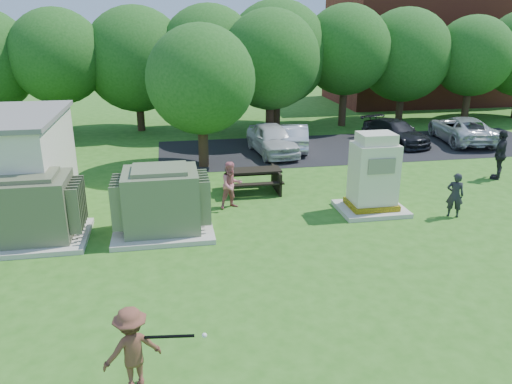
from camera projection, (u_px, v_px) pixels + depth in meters
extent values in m
plane|color=#2D6619|center=(286.00, 300.00, 11.62)|extent=(120.00, 120.00, 0.00)
cube|color=maroon|center=(433.00, 48.00, 38.39)|extent=(15.00, 8.00, 8.00)
cube|color=#232326|center=(358.00, 147.00, 25.33)|extent=(20.00, 6.00, 0.01)
cube|color=beige|center=(36.00, 239.00, 14.69)|extent=(3.00, 2.40, 0.15)
cube|color=#5C6347|center=(31.00, 208.00, 14.37)|extent=(2.20, 1.80, 1.80)
cube|color=#5C6347|center=(26.00, 176.00, 14.05)|extent=(1.60, 1.30, 0.12)
cube|color=#5C6347|center=(77.00, 204.00, 14.57)|extent=(0.32, 1.50, 1.35)
cube|color=beige|center=(164.00, 230.00, 15.31)|extent=(3.00, 2.40, 0.15)
cube|color=#626E4D|center=(162.00, 200.00, 14.99)|extent=(2.20, 1.80, 1.80)
cube|color=#626E4D|center=(159.00, 169.00, 14.67)|extent=(1.60, 1.30, 0.12)
cube|color=#626E4D|center=(118.00, 202.00, 14.76)|extent=(0.32, 1.50, 1.35)
cube|color=#626E4D|center=(204.00, 197.00, 15.19)|extent=(0.32, 1.50, 1.35)
cube|color=beige|center=(371.00, 209.00, 16.99)|extent=(2.22, 1.82, 0.15)
cube|color=yellow|center=(371.00, 204.00, 16.93)|extent=(1.56, 1.26, 0.18)
cube|color=beige|center=(374.00, 173.00, 16.57)|extent=(1.41, 1.11, 2.02)
cube|color=beige|center=(376.00, 138.00, 16.18)|extent=(1.16, 0.91, 0.35)
cube|color=gray|center=(382.00, 166.00, 15.89)|extent=(0.91, 0.04, 0.50)
cube|color=black|center=(253.00, 170.00, 18.60)|extent=(2.06, 0.80, 0.07)
cube|color=black|center=(250.00, 174.00, 19.30)|extent=(2.06, 0.29, 0.06)
cube|color=black|center=(256.00, 184.00, 18.13)|extent=(2.06, 0.29, 0.06)
cube|color=black|center=(230.00, 182.00, 18.59)|extent=(0.09, 1.54, 0.85)
cube|color=black|center=(276.00, 180.00, 18.89)|extent=(0.09, 1.54, 0.85)
imported|color=brown|center=(132.00, 349.00, 8.63)|extent=(1.17, 0.89, 1.60)
imported|color=#212327|center=(455.00, 195.00, 16.29)|extent=(0.65, 0.56, 1.50)
imported|color=#C5686F|center=(231.00, 185.00, 17.03)|extent=(0.95, 0.83, 1.65)
imported|color=black|center=(500.00, 155.00, 20.10)|extent=(1.16, 1.20, 2.01)
imported|color=silver|center=(272.00, 139.00, 23.94)|extent=(2.14, 4.41, 1.45)
imported|color=#B1B2B7|center=(294.00, 137.00, 24.84)|extent=(2.18, 4.06, 1.27)
imported|color=black|center=(395.00, 132.00, 25.90)|extent=(2.76, 4.50, 1.22)
imported|color=silver|center=(461.00, 129.00, 26.28)|extent=(2.93, 5.14, 1.35)
cylinder|color=black|center=(170.00, 337.00, 8.56)|extent=(0.85, 0.16, 0.06)
cylinder|color=maroon|center=(137.00, 337.00, 8.54)|extent=(0.23, 0.09, 0.06)
sphere|color=white|center=(204.00, 335.00, 8.55)|extent=(0.09, 0.09, 0.09)
cylinder|color=#47301E|center=(65.00, 111.00, 27.29)|extent=(0.44, 0.44, 2.80)
sphere|color=#235B1C|center=(58.00, 56.00, 26.33)|extent=(5.00, 5.00, 5.00)
cylinder|color=#47301E|center=(140.00, 111.00, 28.78)|extent=(0.44, 0.44, 2.30)
sphere|color=#235B1C|center=(136.00, 59.00, 27.83)|extent=(5.80, 5.80, 5.80)
cylinder|color=#47301E|center=(211.00, 108.00, 28.55)|extent=(0.44, 0.44, 2.70)
sphere|color=#235B1C|center=(209.00, 54.00, 27.57)|extent=(5.40, 5.40, 5.40)
cylinder|color=#47301E|center=(277.00, 106.00, 29.80)|extent=(0.44, 0.44, 2.50)
sphere|color=#235B1C|center=(277.00, 53.00, 28.80)|extent=(6.00, 6.00, 6.00)
cylinder|color=#47301E|center=(343.00, 102.00, 30.03)|extent=(0.44, 0.44, 2.90)
sphere|color=#235B1C|center=(346.00, 50.00, 29.04)|extent=(5.20, 5.20, 5.20)
cylinder|color=#47301E|center=(400.00, 102.00, 31.34)|extent=(0.44, 0.44, 2.40)
sphere|color=#235B1C|center=(405.00, 55.00, 30.39)|extent=(5.60, 5.60, 5.60)
cylinder|color=#47301E|center=(466.00, 101.00, 31.14)|extent=(0.44, 0.44, 2.60)
sphere|color=#235B1C|center=(473.00, 56.00, 30.24)|extent=(4.80, 4.80, 4.80)
cylinder|color=#47301E|center=(203.00, 140.00, 21.74)|extent=(0.44, 0.44, 2.40)
sphere|color=#235B1C|center=(201.00, 80.00, 20.89)|extent=(4.60, 4.60, 4.60)
cylinder|color=#47301E|center=(270.00, 114.00, 27.02)|extent=(0.44, 0.44, 2.60)
sphere|color=#235B1C|center=(270.00, 60.00, 26.08)|extent=(5.20, 5.20, 5.20)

